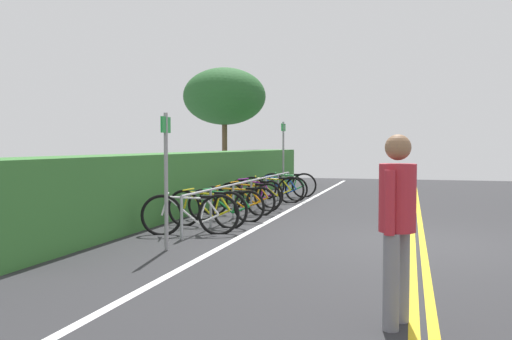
% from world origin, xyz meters
% --- Properties ---
extents(ground_plane, '(34.06, 12.56, 0.05)m').
position_xyz_m(ground_plane, '(0.00, 0.00, -0.03)').
color(ground_plane, '#2B2B2D').
extents(centre_line_yellow_inner, '(30.65, 0.10, 0.00)m').
position_xyz_m(centre_line_yellow_inner, '(0.00, -0.08, 0.00)').
color(centre_line_yellow_inner, gold).
rests_on(centre_line_yellow_inner, ground_plane).
extents(centre_line_yellow_outer, '(30.65, 0.10, 0.00)m').
position_xyz_m(centre_line_yellow_outer, '(0.00, 0.08, 0.00)').
color(centre_line_yellow_outer, gold).
rests_on(centre_line_yellow_outer, ground_plane).
extents(bike_lane_stripe_white, '(30.65, 0.12, 0.00)m').
position_xyz_m(bike_lane_stripe_white, '(0.00, 2.95, 0.00)').
color(bike_lane_stripe_white, white).
rests_on(bike_lane_stripe_white, ground_plane).
extents(bike_rack, '(8.44, 0.05, 0.75)m').
position_xyz_m(bike_rack, '(3.49, 3.83, 0.57)').
color(bike_rack, '#9EA0A5').
rests_on(bike_rack, ground_plane).
extents(bicycle_0, '(0.68, 1.67, 0.77)m').
position_xyz_m(bicycle_0, '(-0.20, 3.88, 0.36)').
color(bicycle_0, black).
rests_on(bicycle_0, ground_plane).
extents(bicycle_1, '(0.46, 1.72, 0.76)m').
position_xyz_m(bicycle_1, '(0.74, 3.93, 0.36)').
color(bicycle_1, black).
rests_on(bicycle_1, ground_plane).
extents(bicycle_2, '(0.46, 1.73, 0.71)m').
position_xyz_m(bicycle_2, '(1.63, 3.85, 0.33)').
color(bicycle_2, black).
rests_on(bicycle_2, ground_plane).
extents(bicycle_3, '(0.46, 1.77, 0.70)m').
position_xyz_m(bicycle_3, '(2.60, 3.91, 0.33)').
color(bicycle_3, black).
rests_on(bicycle_3, ground_plane).
extents(bicycle_4, '(0.46, 1.68, 0.73)m').
position_xyz_m(bicycle_4, '(3.56, 3.91, 0.34)').
color(bicycle_4, black).
rests_on(bicycle_4, ground_plane).
extents(bicycle_5, '(0.65, 1.63, 0.75)m').
position_xyz_m(bicycle_5, '(4.36, 3.97, 0.35)').
color(bicycle_5, black).
rests_on(bicycle_5, ground_plane).
extents(bicycle_6, '(0.64, 1.77, 0.78)m').
position_xyz_m(bicycle_6, '(5.34, 3.80, 0.36)').
color(bicycle_6, black).
rests_on(bicycle_6, ground_plane).
extents(bicycle_7, '(0.47, 1.66, 0.73)m').
position_xyz_m(bicycle_7, '(6.24, 3.74, 0.34)').
color(bicycle_7, black).
rests_on(bicycle_7, ground_plane).
extents(bicycle_8, '(0.55, 1.71, 0.79)m').
position_xyz_m(bicycle_8, '(7.16, 3.72, 0.37)').
color(bicycle_8, black).
rests_on(bicycle_8, ground_plane).
extents(pedestrian, '(0.47, 0.32, 1.69)m').
position_xyz_m(pedestrian, '(-4.29, 0.23, 0.97)').
color(pedestrian, slate).
rests_on(pedestrian, ground_plane).
extents(sign_post_near, '(0.36, 0.06, 2.08)m').
position_xyz_m(sign_post_near, '(-1.66, 3.66, 1.26)').
color(sign_post_near, gray).
rests_on(sign_post_near, ground_plane).
extents(sign_post_far, '(0.36, 0.06, 2.35)m').
position_xyz_m(sign_post_far, '(8.09, 4.09, 1.41)').
color(sign_post_far, gray).
rests_on(sign_post_far, ground_plane).
extents(hedge_backdrop, '(17.39, 1.22, 1.40)m').
position_xyz_m(hedge_backdrop, '(4.99, 5.52, 0.70)').
color(hedge_backdrop, '#387533').
rests_on(hedge_backdrop, ground_plane).
extents(tree_mid, '(3.38, 3.38, 4.75)m').
position_xyz_m(tree_mid, '(12.07, 7.48, 3.58)').
color(tree_mid, brown).
rests_on(tree_mid, ground_plane).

